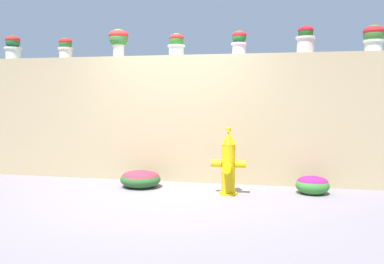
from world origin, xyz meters
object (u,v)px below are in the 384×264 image
Objects in this scene: fire_hydrant at (228,164)px; flower_bush_right at (312,184)px; potted_plant_2 at (119,39)px; potted_plant_6 at (374,36)px; potted_plant_5 at (306,38)px; potted_plant_3 at (176,43)px; potted_plant_4 at (239,41)px; potted_plant_1 at (66,47)px; potted_plant_0 at (13,46)px; flower_bush_left at (140,178)px.

flower_bush_right is (1.15, 0.27, -0.29)m from fire_hydrant.
potted_plant_2 is 3.90m from potted_plant_6.
potted_plant_5 is 2.24m from fire_hydrant.
potted_plant_3 is 0.99m from potted_plant_4.
flower_bush_right is at bearing -25.50° from potted_plant_4.
fire_hydrant is (2.84, -0.80, -1.77)m from potted_plant_1.
fire_hydrant is (-0.07, -0.79, -1.79)m from potted_plant_4.
potted_plant_1 is 4.84m from potted_plant_6.
potted_plant_0 is 1.94m from potted_plant_2.
potted_plant_2 is (1.94, -0.01, 0.06)m from potted_plant_0.
potted_plant_2 is 1.11× the size of potted_plant_5.
flower_bush_right is at bearing -14.55° from potted_plant_3.
potted_plant_6 is at bearing 0.04° from potted_plant_2.
potted_plant_2 reaches higher than flower_bush_left.
potted_plant_3 is 2.93m from potted_plant_6.
flower_bush_left is (-1.41, -0.59, -2.07)m from potted_plant_4.
flower_bush_left is at bearing -165.79° from potted_plant_5.
flower_bush_right is (0.10, -0.53, -2.09)m from potted_plant_5.
potted_plant_1 reaches higher than flower_bush_right.
potted_plant_2 reaches higher than potted_plant_3.
potted_plant_6 is 2.32m from flower_bush_right.
potted_plant_4 is 0.78× the size of flower_bush_right.
potted_plant_3 is 2.19m from flower_bush_left.
potted_plant_4 is 0.88× the size of potted_plant_5.
potted_plant_0 is 1.07× the size of potted_plant_6.
potted_plant_4 is at bearing -0.98° from potted_plant_2.
potted_plant_3 is 0.38× the size of fire_hydrant.
potted_plant_1 is 0.75× the size of potted_plant_2.
potted_plant_1 is at bearing 157.97° from flower_bush_left.
potted_plant_1 is 0.56× the size of flower_bush_left.
potted_plant_4 is at bearing -0.62° from potted_plant_0.
potted_plant_6 is (0.95, 0.02, 0.00)m from potted_plant_5.
potted_plant_1 is 0.95× the size of potted_plant_4.
potted_plant_5 is 2.16m from flower_bush_right.
potted_plant_0 reaches higher than potted_plant_6.
potted_plant_0 is at bearing 173.62° from flower_bush_right.
potted_plant_6 is 0.42× the size of fire_hydrant.
potted_plant_3 is at bearing -0.39° from potted_plant_0.
potted_plant_3 reaches higher than fire_hydrant.
potted_plant_5 is 0.89× the size of flower_bush_right.
potted_plant_5 is at bearing 37.36° from fire_hydrant.
potted_plant_4 is at bearing -178.93° from potted_plant_6.
potted_plant_1 is at bearing 164.16° from fire_hydrant.
potted_plant_4 is at bearing 84.89° from fire_hydrant.
potted_plant_0 is at bearing 167.81° from fire_hydrant.
potted_plant_1 is at bearing 172.39° from flower_bush_right.
potted_plant_5 reaches higher than fire_hydrant.
fire_hydrant is at bearing -8.43° from flower_bush_left.
potted_plant_2 is at bearing -0.26° from potted_plant_0.
potted_plant_4 is (0.99, -0.02, 0.01)m from potted_plant_3.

